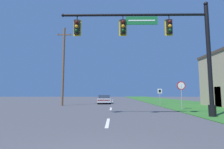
# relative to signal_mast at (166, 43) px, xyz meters

# --- Properties ---
(grass_verge_right) EXTENTS (10.00, 110.00, 0.04)m
(grass_verge_right) POSITION_rel_signal_mast_xyz_m (6.80, 21.84, -4.65)
(grass_verge_right) COLOR #2D6626
(grass_verge_right) RESTS_ON ground
(road_center_line) EXTENTS (0.16, 34.80, 0.01)m
(road_center_line) POSITION_rel_signal_mast_xyz_m (-3.70, 13.84, -4.67)
(road_center_line) COLOR silver
(road_center_line) RESTS_ON ground
(signal_mast) EXTENTS (9.80, 0.47, 7.46)m
(signal_mast) POSITION_rel_signal_mast_xyz_m (0.00, 0.00, 0.00)
(signal_mast) COLOR black
(signal_mast) RESTS_ON grass_verge_right
(car_ahead) EXTENTS (1.99, 4.41, 1.19)m
(car_ahead) POSITION_rel_signal_mast_xyz_m (-4.84, 14.67, -4.07)
(car_ahead) COLOR black
(car_ahead) RESTS_ON ground
(stop_sign) EXTENTS (0.76, 0.07, 2.50)m
(stop_sign) POSITION_rel_signal_mast_xyz_m (2.69, 4.86, -2.81)
(stop_sign) COLOR gray
(stop_sign) RESTS_ON grass_verge_right
(route_sign_post) EXTENTS (0.55, 0.06, 2.03)m
(route_sign_post) POSITION_rel_signal_mast_xyz_m (2.51, 11.67, -3.14)
(route_sign_post) COLOR gray
(route_sign_post) RESTS_ON grass_verge_right
(utility_pole_near) EXTENTS (1.80, 0.26, 9.77)m
(utility_pole_near) POSITION_rel_signal_mast_xyz_m (-9.70, 10.30, 0.37)
(utility_pole_near) COLOR brown
(utility_pole_near) RESTS_ON ground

